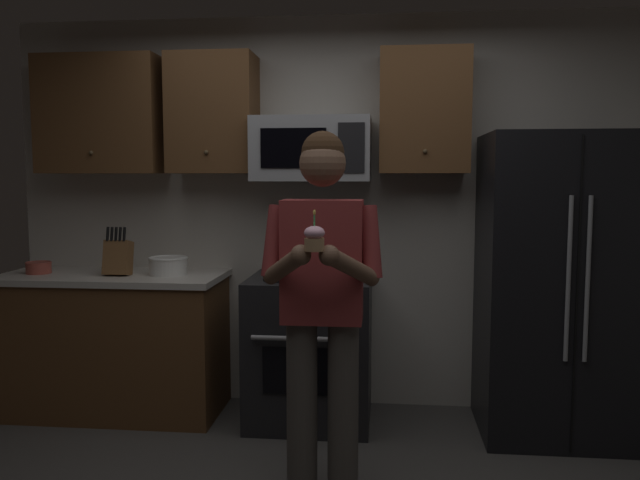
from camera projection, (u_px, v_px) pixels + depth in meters
wall_back at (339, 213)px, 4.33m from camera, size 4.40×0.10×2.60m
oven_range at (310, 349)px, 4.05m from camera, size 0.76×0.70×0.93m
microwave at (312, 149)px, 4.04m from camera, size 0.74×0.41×0.40m
refrigerator at (559, 286)px, 3.81m from camera, size 0.90×0.75×1.80m
cabinet_row_upper at (225, 114)px, 4.13m from camera, size 2.78×0.36×0.76m
counter_left at (114, 343)px, 4.20m from camera, size 1.44×0.66×0.92m
knife_block at (118, 257)px, 4.09m from camera, size 0.16×0.15×0.32m
bowl_large_white at (168, 265)px, 4.11m from camera, size 0.25×0.25×0.12m
bowl_small_colored at (39, 267)px, 4.17m from camera, size 0.16×0.16×0.08m
person at (322, 294)px, 3.03m from camera, size 0.60×0.48×1.76m
cupcake at (314, 238)px, 2.68m from camera, size 0.09×0.09×0.17m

